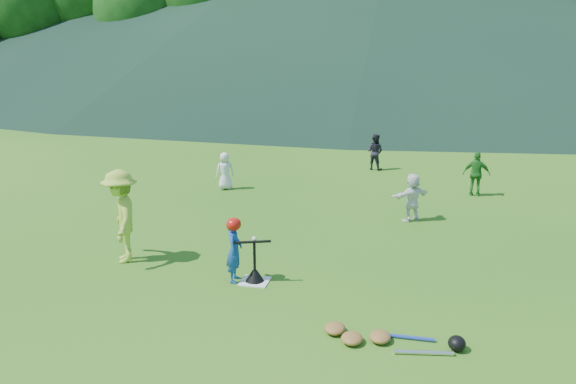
{
  "coord_description": "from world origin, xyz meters",
  "views": [
    {
      "loc": [
        2.35,
        -8.18,
        3.62
      ],
      "look_at": [
        0.0,
        2.5,
        0.9
      ],
      "focal_mm": 35.0,
      "sensor_mm": 36.0,
      "label": 1
    }
  ],
  "objects_px": {
    "fielder_a": "(225,171)",
    "fielder_c": "(476,174)",
    "home_plate": "(255,281)",
    "batter_child": "(234,251)",
    "batting_tee": "(255,274)",
    "fielder_d": "(412,197)",
    "fielder_b": "(375,152)",
    "equipment_pile": "(380,337)",
    "adult_coach": "(121,216)"
  },
  "relations": [
    {
      "from": "batter_child",
      "to": "adult_coach",
      "type": "distance_m",
      "value": 2.28
    },
    {
      "from": "batter_child",
      "to": "fielder_b",
      "type": "height_order",
      "value": "fielder_b"
    },
    {
      "from": "fielder_d",
      "to": "fielder_c",
      "type": "bearing_deg",
      "value": -161.06
    },
    {
      "from": "adult_coach",
      "to": "batting_tee",
      "type": "relative_size",
      "value": 2.44
    },
    {
      "from": "fielder_c",
      "to": "batting_tee",
      "type": "bearing_deg",
      "value": 65.91
    },
    {
      "from": "fielder_d",
      "to": "equipment_pile",
      "type": "relative_size",
      "value": 0.59
    },
    {
      "from": "batter_child",
      "to": "fielder_a",
      "type": "bearing_deg",
      "value": 13.62
    },
    {
      "from": "fielder_b",
      "to": "fielder_a",
      "type": "bearing_deg",
      "value": 62.75
    },
    {
      "from": "home_plate",
      "to": "fielder_b",
      "type": "height_order",
      "value": "fielder_b"
    },
    {
      "from": "batter_child",
      "to": "fielder_a",
      "type": "relative_size",
      "value": 1.03
    },
    {
      "from": "fielder_a",
      "to": "fielder_c",
      "type": "height_order",
      "value": "fielder_c"
    },
    {
      "from": "adult_coach",
      "to": "fielder_d",
      "type": "relative_size",
      "value": 1.55
    },
    {
      "from": "batter_child",
      "to": "batting_tee",
      "type": "xyz_separation_m",
      "value": [
        0.33,
        0.02,
        -0.39
      ]
    },
    {
      "from": "fielder_c",
      "to": "fielder_a",
      "type": "bearing_deg",
      "value": 13.49
    },
    {
      "from": "adult_coach",
      "to": "home_plate",
      "type": "bearing_deg",
      "value": 51.55
    },
    {
      "from": "fielder_c",
      "to": "batting_tee",
      "type": "height_order",
      "value": "fielder_c"
    },
    {
      "from": "home_plate",
      "to": "fielder_c",
      "type": "xyz_separation_m",
      "value": [
        4.06,
        6.71,
        0.57
      ]
    },
    {
      "from": "home_plate",
      "to": "equipment_pile",
      "type": "distance_m",
      "value": 2.6
    },
    {
      "from": "batter_child",
      "to": "fielder_b",
      "type": "distance_m",
      "value": 9.67
    },
    {
      "from": "home_plate",
      "to": "fielder_c",
      "type": "bearing_deg",
      "value": 58.79
    },
    {
      "from": "fielder_a",
      "to": "fielder_d",
      "type": "height_order",
      "value": "fielder_d"
    },
    {
      "from": "batter_child",
      "to": "adult_coach",
      "type": "bearing_deg",
      "value": 72.36
    },
    {
      "from": "fielder_d",
      "to": "batting_tee",
      "type": "relative_size",
      "value": 1.57
    },
    {
      "from": "fielder_a",
      "to": "fielder_c",
      "type": "distance_m",
      "value": 6.62
    },
    {
      "from": "fielder_a",
      "to": "batting_tee",
      "type": "bearing_deg",
      "value": 83.31
    },
    {
      "from": "home_plate",
      "to": "fielder_b",
      "type": "relative_size",
      "value": 0.39
    },
    {
      "from": "fielder_a",
      "to": "equipment_pile",
      "type": "xyz_separation_m",
      "value": [
        4.62,
        -7.5,
        -0.44
      ]
    },
    {
      "from": "adult_coach",
      "to": "fielder_a",
      "type": "bearing_deg",
      "value": 150.62
    },
    {
      "from": "fielder_a",
      "to": "fielder_d",
      "type": "bearing_deg",
      "value": 129.4
    },
    {
      "from": "adult_coach",
      "to": "fielder_c",
      "type": "xyz_separation_m",
      "value": [
        6.61,
        6.29,
        -0.25
      ]
    },
    {
      "from": "home_plate",
      "to": "fielder_d",
      "type": "xyz_separation_m",
      "value": [
        2.45,
        4.06,
        0.52
      ]
    },
    {
      "from": "fielder_d",
      "to": "batting_tee",
      "type": "xyz_separation_m",
      "value": [
        -2.45,
        -4.06,
        -0.4
      ]
    },
    {
      "from": "fielder_d",
      "to": "home_plate",
      "type": "bearing_deg",
      "value": 19.1
    },
    {
      "from": "fielder_a",
      "to": "fielder_b",
      "type": "xyz_separation_m",
      "value": [
        3.78,
        3.55,
        0.06
      ]
    },
    {
      "from": "equipment_pile",
      "to": "adult_coach",
      "type": "bearing_deg",
      "value": 157.31
    },
    {
      "from": "home_plate",
      "to": "batter_child",
      "type": "distance_m",
      "value": 0.61
    },
    {
      "from": "batting_tee",
      "to": "equipment_pile",
      "type": "distance_m",
      "value": 2.6
    },
    {
      "from": "home_plate",
      "to": "fielder_d",
      "type": "bearing_deg",
      "value": 58.85
    },
    {
      "from": "home_plate",
      "to": "fielder_d",
      "type": "relative_size",
      "value": 0.42
    },
    {
      "from": "fielder_a",
      "to": "fielder_b",
      "type": "height_order",
      "value": "fielder_b"
    },
    {
      "from": "fielder_c",
      "to": "equipment_pile",
      "type": "relative_size",
      "value": 0.64
    },
    {
      "from": "batter_child",
      "to": "fielder_a",
      "type": "xyz_separation_m",
      "value": [
        -2.19,
        5.99,
        -0.01
      ]
    },
    {
      "from": "home_plate",
      "to": "batter_child",
      "type": "bearing_deg",
      "value": -176.39
    },
    {
      "from": "batting_tee",
      "to": "adult_coach",
      "type": "bearing_deg",
      "value": 170.66
    },
    {
      "from": "batter_child",
      "to": "batting_tee",
      "type": "bearing_deg",
      "value": -92.81
    },
    {
      "from": "fielder_b",
      "to": "adult_coach",
      "type": "bearing_deg",
      "value": 86.88
    },
    {
      "from": "home_plate",
      "to": "fielder_c",
      "type": "distance_m",
      "value": 7.86
    },
    {
      "from": "fielder_d",
      "to": "equipment_pile",
      "type": "bearing_deg",
      "value": 46.66
    },
    {
      "from": "batter_child",
      "to": "fielder_c",
      "type": "bearing_deg",
      "value": -39.57
    },
    {
      "from": "fielder_b",
      "to": "batting_tee",
      "type": "distance_m",
      "value": 9.61
    }
  ]
}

